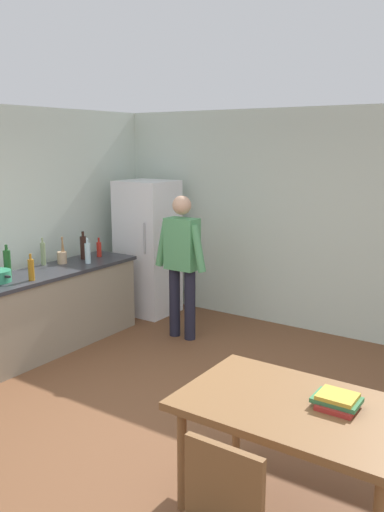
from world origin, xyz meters
The scene contains 14 objects.
ground_plane centered at (0.00, 0.00, 0.00)m, with size 14.00×14.00×0.00m, color brown.
wall_back centered at (0.00, 3.00, 1.35)m, with size 6.40×0.12×2.70m, color silver.
kitchen_counter centered at (-2.00, 0.80, 0.45)m, with size 0.64×2.20×0.90m.
refrigerator centered at (-1.90, 2.40, 0.90)m, with size 0.70×0.67×1.80m.
person centered at (-0.95, 1.85, 0.98)m, with size 0.70×0.22×1.70m.
dining_table centered at (1.40, -0.30, 0.67)m, with size 1.40×0.90×0.75m.
utensil_jar centered at (-2.13, 1.09, 0.98)m, with size 0.11×0.11×0.32m.
bottle_wine_dark centered at (-2.10, 1.41, 1.05)m, with size 0.08×0.08×0.34m.
bottle_water_clear centered at (-1.89, 1.27, 1.03)m, with size 0.07×0.07×0.30m.
bottle_oil_amber centered at (-1.81, 0.37, 1.02)m, with size 0.06×0.06×0.28m.
bottle_vinegar_tall centered at (-2.25, 0.92, 1.04)m, with size 0.06×0.06×0.32m.
bottle_sauce_red centered at (-2.04, 1.61, 1.00)m, with size 0.06×0.06×0.24m.
bottle_wine_green centered at (-2.16, 0.35, 1.05)m, with size 0.08×0.08×0.34m.
book_stack centered at (1.62, -0.21, 0.79)m, with size 0.27×0.22×0.08m.
Camera 1 is at (2.52, -3.09, 2.29)m, focal length 37.25 mm.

